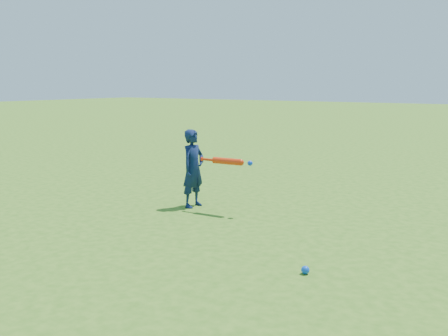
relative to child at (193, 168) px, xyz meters
name	(u,v)px	position (x,y,z in m)	size (l,w,h in m)	color
ground	(183,212)	(0.07, -0.35, -0.55)	(80.00, 80.00, 0.00)	#346417
child	(193,168)	(0.00, 0.00, 0.00)	(0.40, 0.27, 1.11)	#0E1B42
ground_ball_blue	(305,270)	(2.41, -1.49, -0.52)	(0.08, 0.08, 0.08)	blue
bat_swing	(229,161)	(0.61, -0.01, 0.15)	(0.79, 0.12, 0.09)	red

